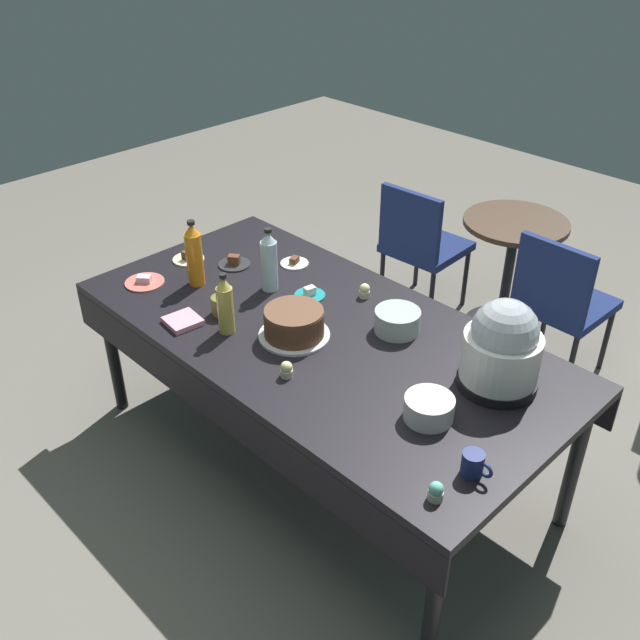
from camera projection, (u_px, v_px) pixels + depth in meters
The scene contains 23 objects.
ground at pixel (320, 458), 3.47m from camera, with size 9.00×9.00×0.00m, color slate.
potluck_table at pixel (320, 342), 3.10m from camera, with size 2.20×1.10×0.75m.
frosted_layer_cake at pixel (294, 324), 2.99m from camera, with size 0.30×0.30×0.13m.
slow_cooker at pixel (502, 348), 2.65m from camera, with size 0.31×0.31×0.37m.
glass_salad_bowl at pixel (397, 321), 3.03m from camera, with size 0.20×0.20×0.10m, color #B2C6BC.
ceramic_snack_bowl at pixel (429, 408), 2.55m from camera, with size 0.18×0.18×0.09m, color silver.
dessert_plate_coral at pixel (145, 281), 3.40m from camera, with size 0.19×0.19×0.04m.
dessert_plate_white at pixel (294, 263), 3.56m from camera, with size 0.14×0.14×0.04m.
dessert_plate_charcoal at pixel (234, 263), 3.55m from camera, with size 0.16×0.16×0.05m.
dessert_plate_teal at pixel (310, 294), 3.29m from camera, with size 0.14×0.14×0.05m.
dessert_plate_cream at pixel (188, 258), 3.59m from camera, with size 0.16×0.16×0.05m.
cupcake_vanilla at pixel (436, 491), 2.23m from camera, with size 0.05×0.05×0.07m.
cupcake_berry at pixel (365, 291), 3.28m from camera, with size 0.05×0.05×0.07m.
cupcake_rose at pixel (287, 370), 2.77m from camera, with size 0.05×0.05×0.07m.
soda_bottle_ginger_ale at pixel (225, 305), 2.98m from camera, with size 0.07×0.07×0.28m.
soda_bottle_water at pixel (269, 261), 3.28m from camera, with size 0.08×0.08×0.31m.
soda_bottle_orange_juice at pixel (194, 255), 3.32m from camera, with size 0.08×0.08×0.33m.
coffee_mug_olive at pixel (222, 305), 3.15m from camera, with size 0.13×0.09×0.08m.
coffee_mug_navy at pixel (473, 464), 2.32m from camera, with size 0.11×0.07×0.09m.
paper_napkin_stack at pixel (183, 321), 3.10m from camera, with size 0.14×0.14×0.02m, color pink.
maroon_chair_left at pixel (420, 241), 4.35m from camera, with size 0.46×0.46×0.85m.
maroon_chair_right at pixel (560, 298), 3.79m from camera, with size 0.45×0.45×0.85m.
round_cafe_table at pixel (511, 255), 4.19m from camera, with size 0.60×0.60×0.72m.
Camera 1 is at (1.82, -1.79, 2.44)m, focal length 40.11 mm.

